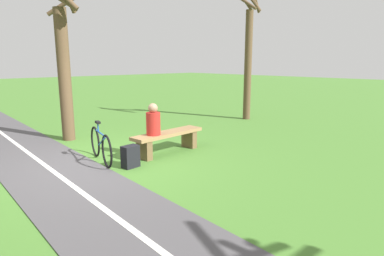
{
  "coord_description": "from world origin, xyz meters",
  "views": [
    {
      "loc": [
        3.21,
        6.34,
        2.17
      ],
      "look_at": [
        -0.86,
        2.0,
        0.96
      ],
      "focal_mm": 30.98,
      "sensor_mm": 36.0,
      "label": 1
    }
  ],
  "objects": [
    {
      "name": "bicycle",
      "position": [
        -0.1,
        -0.09,
        0.37
      ],
      "size": [
        0.44,
        1.64,
        0.88
      ],
      "rotation": [
        0.0,
        0.0,
        1.33
      ],
      "color": "black",
      "rests_on": "ground_plane"
    },
    {
      "name": "backpack",
      "position": [
        -0.36,
        0.67,
        0.23
      ],
      "size": [
        0.36,
        0.28,
        0.46
      ],
      "rotation": [
        0.0,
        0.0,
        3.23
      ],
      "color": "black",
      "rests_on": "ground_plane"
    },
    {
      "name": "person_seated",
      "position": [
        -1.18,
        0.38,
        0.83
      ],
      "size": [
        0.34,
        0.34,
        0.73
      ],
      "rotation": [
        0.0,
        0.0,
        0.06
      ],
      "color": "#B2231E",
      "rests_on": "bench"
    },
    {
      "name": "tree_near_bench",
      "position": [
        -0.45,
        -2.57,
        2.14
      ],
      "size": [
        1.64,
        1.65,
        4.71
      ],
      "color": "brown",
      "rests_on": "ground_plane"
    },
    {
      "name": "bench",
      "position": [
        -1.62,
        0.35,
        0.36
      ],
      "size": [
        1.96,
        0.57,
        0.51
      ],
      "rotation": [
        0.0,
        0.0,
        0.06
      ],
      "color": "#937047",
      "rests_on": "ground_plane"
    },
    {
      "name": "tree_by_path",
      "position": [
        -6.74,
        -1.29,
        2.37
      ],
      "size": [
        1.01,
        1.29,
        5.09
      ],
      "color": "brown",
      "rests_on": "ground_plane"
    },
    {
      "name": "ground_plane",
      "position": [
        0.0,
        0.0,
        0.0
      ],
      "size": [
        80.0,
        80.0,
        0.0
      ],
      "primitive_type": "plane",
      "color": "#477A2D"
    }
  ]
}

